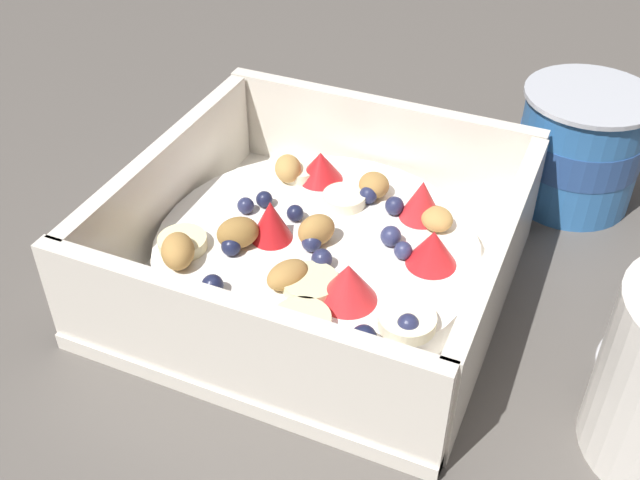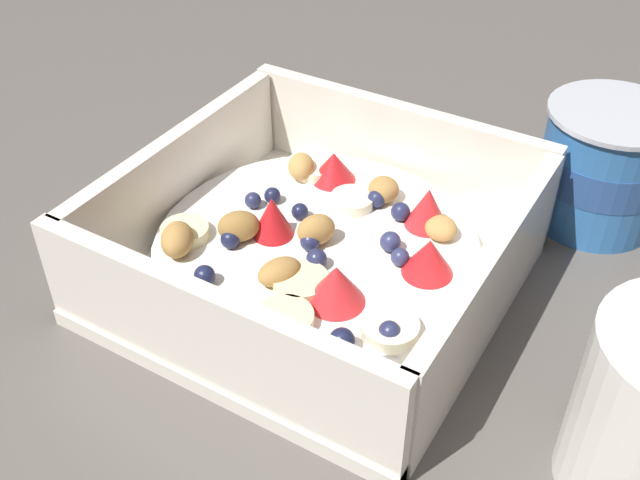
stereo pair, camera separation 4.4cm
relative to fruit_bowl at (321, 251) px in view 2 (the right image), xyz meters
The scene contains 3 objects.
ground_plane 0.02m from the fruit_bowl, 141.72° to the right, with size 2.40×2.40×0.00m, color #56514C.
fruit_bowl is the anchor object (origin of this frame).
yogurt_cup 0.19m from the fruit_bowl, 50.30° to the left, with size 0.08×0.08×0.08m.
Camera 2 is at (0.18, -0.29, 0.30)m, focal length 42.93 mm.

